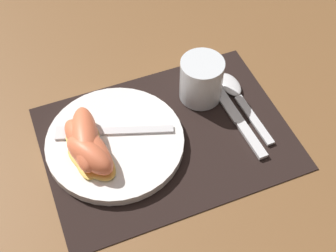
# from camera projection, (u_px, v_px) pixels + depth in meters

# --- Properties ---
(ground_plane) EXTENTS (3.00, 3.00, 0.00)m
(ground_plane) POSITION_uv_depth(u_px,v_px,m) (167.00, 138.00, 0.81)
(ground_plane) COLOR brown
(placemat) EXTENTS (0.42, 0.30, 0.00)m
(placemat) POSITION_uv_depth(u_px,v_px,m) (167.00, 138.00, 0.81)
(placemat) COLOR black
(placemat) RESTS_ON ground_plane
(plate) EXTENTS (0.23, 0.23, 0.02)m
(plate) POSITION_uv_depth(u_px,v_px,m) (115.00, 142.00, 0.79)
(plate) COLOR white
(plate) RESTS_ON placemat
(juice_glass) EXTENTS (0.08, 0.08, 0.08)m
(juice_glass) POSITION_uv_depth(u_px,v_px,m) (201.00, 82.00, 0.83)
(juice_glass) COLOR silver
(juice_glass) RESTS_ON placemat
(knife) EXTENTS (0.03, 0.21, 0.01)m
(knife) POSITION_uv_depth(u_px,v_px,m) (235.00, 115.00, 0.83)
(knife) COLOR silver
(knife) RESTS_ON placemat
(spoon) EXTENTS (0.04, 0.18, 0.01)m
(spoon) POSITION_uv_depth(u_px,v_px,m) (236.00, 93.00, 0.86)
(spoon) COLOR silver
(spoon) RESTS_ON placemat
(fork) EXTENTS (0.19, 0.08, 0.00)m
(fork) POSITION_uv_depth(u_px,v_px,m) (105.00, 131.00, 0.79)
(fork) COLOR silver
(fork) RESTS_ON plate
(citrus_wedge_0) EXTENTS (0.07, 0.14, 0.05)m
(citrus_wedge_0) POSITION_uv_depth(u_px,v_px,m) (85.00, 140.00, 0.76)
(citrus_wedge_0) COLOR #F7C656
(citrus_wedge_0) RESTS_ON plate
(citrus_wedge_1) EXTENTS (0.09, 0.14, 0.04)m
(citrus_wedge_1) POSITION_uv_depth(u_px,v_px,m) (89.00, 147.00, 0.75)
(citrus_wedge_1) COLOR #F7C656
(citrus_wedge_1) RESTS_ON plate
(citrus_wedge_2) EXTENTS (0.09, 0.11, 0.05)m
(citrus_wedge_2) POSITION_uv_depth(u_px,v_px,m) (90.00, 156.00, 0.74)
(citrus_wedge_2) COLOR #F7C656
(citrus_wedge_2) RESTS_ON plate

